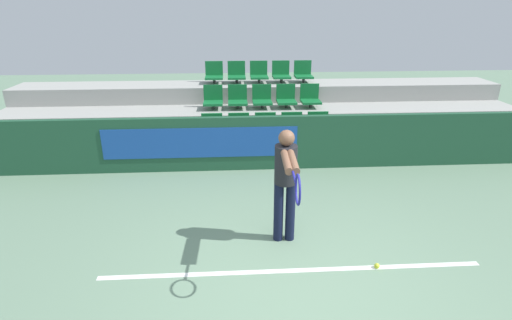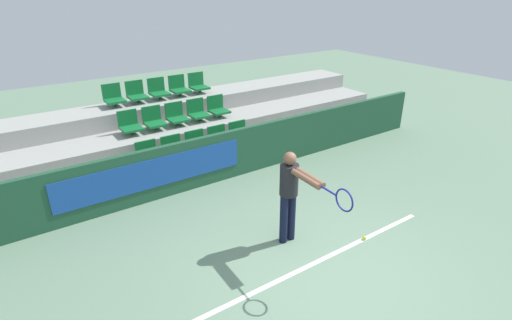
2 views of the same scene
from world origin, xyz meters
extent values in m
plane|color=slate|center=(0.00, 0.00, 0.00)|extent=(30.00, 30.00, 0.00)
cube|color=white|center=(0.00, 0.28, 0.00)|extent=(4.72, 0.08, 0.01)
cube|color=#1E4C33|center=(0.00, 3.53, 0.53)|extent=(12.32, 0.12, 1.07)
cube|color=#19479E|center=(-1.31, 3.46, 0.59)|extent=(3.69, 0.02, 0.59)
cube|color=#9E9E99|center=(0.00, 4.13, 0.20)|extent=(11.92, 1.04, 0.39)
cube|color=#9E9E99|center=(0.00, 5.18, 0.39)|extent=(11.92, 1.04, 0.79)
cube|color=#9E9E99|center=(0.00, 6.22, 0.59)|extent=(11.92, 1.04, 1.18)
cylinder|color=#333333|center=(-1.12, 4.19, 0.45)|extent=(0.07, 0.07, 0.12)
cube|color=#146B33|center=(-1.12, 4.19, 0.54)|extent=(0.44, 0.45, 0.05)
cube|color=#146B33|center=(-1.12, 4.39, 0.74)|extent=(0.44, 0.04, 0.35)
cylinder|color=#333333|center=(-0.56, 4.19, 0.45)|extent=(0.07, 0.07, 0.12)
cube|color=#146B33|center=(-0.56, 4.19, 0.54)|extent=(0.44, 0.45, 0.05)
cube|color=#146B33|center=(-0.56, 4.39, 0.74)|extent=(0.44, 0.04, 0.35)
cylinder|color=#333333|center=(0.00, 4.19, 0.45)|extent=(0.07, 0.07, 0.12)
cube|color=#146B33|center=(0.00, 4.19, 0.54)|extent=(0.44, 0.45, 0.05)
cube|color=#146B33|center=(0.00, 4.39, 0.74)|extent=(0.44, 0.04, 0.35)
cylinder|color=#333333|center=(0.56, 4.19, 0.45)|extent=(0.07, 0.07, 0.12)
cube|color=#146B33|center=(0.56, 4.19, 0.54)|extent=(0.44, 0.45, 0.05)
cube|color=#146B33|center=(0.56, 4.39, 0.74)|extent=(0.44, 0.04, 0.35)
cylinder|color=#333333|center=(1.12, 4.19, 0.45)|extent=(0.07, 0.07, 0.12)
cube|color=#146B33|center=(1.12, 4.19, 0.54)|extent=(0.44, 0.45, 0.05)
cube|color=#146B33|center=(1.12, 4.39, 0.74)|extent=(0.44, 0.04, 0.35)
cylinder|color=#333333|center=(-1.12, 5.23, 0.85)|extent=(0.07, 0.07, 0.12)
cube|color=#146B33|center=(-1.12, 5.23, 0.93)|extent=(0.44, 0.45, 0.05)
cube|color=#146B33|center=(-1.12, 5.43, 1.13)|extent=(0.44, 0.04, 0.35)
cylinder|color=#333333|center=(-0.56, 5.23, 0.85)|extent=(0.07, 0.07, 0.12)
cube|color=#146B33|center=(-0.56, 5.23, 0.93)|extent=(0.44, 0.45, 0.05)
cube|color=#146B33|center=(-0.56, 5.43, 1.13)|extent=(0.44, 0.04, 0.35)
cylinder|color=#333333|center=(0.00, 5.23, 0.85)|extent=(0.07, 0.07, 0.12)
cube|color=#146B33|center=(0.00, 5.23, 0.93)|extent=(0.44, 0.45, 0.05)
cube|color=#146B33|center=(0.00, 5.43, 1.13)|extent=(0.44, 0.04, 0.35)
cylinder|color=#333333|center=(0.56, 5.23, 0.85)|extent=(0.07, 0.07, 0.12)
cube|color=#146B33|center=(0.56, 5.23, 0.93)|extent=(0.44, 0.45, 0.05)
cube|color=#146B33|center=(0.56, 5.43, 1.13)|extent=(0.44, 0.04, 0.35)
cylinder|color=#333333|center=(1.12, 5.23, 0.85)|extent=(0.07, 0.07, 0.12)
cube|color=#146B33|center=(1.12, 5.23, 0.93)|extent=(0.44, 0.45, 0.05)
cube|color=#146B33|center=(1.12, 5.43, 1.13)|extent=(0.44, 0.04, 0.35)
cylinder|color=#333333|center=(-1.12, 6.27, 1.24)|extent=(0.07, 0.07, 0.12)
cube|color=#146B33|center=(-1.12, 6.27, 1.33)|extent=(0.44, 0.45, 0.05)
cube|color=#146B33|center=(-1.12, 6.48, 1.52)|extent=(0.44, 0.04, 0.35)
cylinder|color=#333333|center=(-0.56, 6.27, 1.24)|extent=(0.07, 0.07, 0.12)
cube|color=#146B33|center=(-0.56, 6.27, 1.33)|extent=(0.44, 0.45, 0.05)
cube|color=#146B33|center=(-0.56, 6.48, 1.52)|extent=(0.44, 0.04, 0.35)
cylinder|color=#333333|center=(0.00, 6.27, 1.24)|extent=(0.07, 0.07, 0.12)
cube|color=#146B33|center=(0.00, 6.27, 1.33)|extent=(0.44, 0.45, 0.05)
cube|color=#146B33|center=(0.00, 6.48, 1.52)|extent=(0.44, 0.04, 0.35)
cylinder|color=#333333|center=(0.56, 6.27, 1.24)|extent=(0.07, 0.07, 0.12)
cube|color=#146B33|center=(0.56, 6.27, 1.33)|extent=(0.44, 0.45, 0.05)
cube|color=#146B33|center=(0.56, 6.48, 1.52)|extent=(0.44, 0.04, 0.35)
cylinder|color=#333333|center=(1.12, 6.27, 1.24)|extent=(0.07, 0.07, 0.12)
cube|color=#146B33|center=(1.12, 6.27, 1.33)|extent=(0.44, 0.45, 0.05)
cube|color=#146B33|center=(1.12, 6.48, 1.52)|extent=(0.44, 0.04, 0.35)
cylinder|color=black|center=(-0.10, 0.99, 0.43)|extent=(0.13, 0.13, 0.86)
cylinder|color=black|center=(0.06, 0.99, 0.43)|extent=(0.13, 0.13, 0.86)
cylinder|color=black|center=(-0.02, 0.99, 1.12)|extent=(0.29, 0.29, 0.52)
sphere|color=brown|center=(-0.02, 0.99, 1.48)|extent=(0.21, 0.21, 0.21)
cylinder|color=brown|center=(-0.08, 0.55, 1.34)|extent=(0.11, 0.60, 0.09)
cylinder|color=brown|center=(0.00, 0.55, 1.34)|extent=(0.11, 0.60, 0.09)
cylinder|color=navy|center=(-0.05, 0.10, 1.34)|extent=(0.04, 0.30, 0.03)
torus|color=navy|center=(-0.06, -0.20, 1.34)|extent=(0.04, 0.32, 0.32)
sphere|color=#CCDB33|center=(1.05, 0.27, 0.03)|extent=(0.07, 0.07, 0.07)
camera|label=1|loc=(-0.70, -3.74, 3.08)|focal=28.00mm
camera|label=2|loc=(-3.55, -3.27, 3.95)|focal=28.00mm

